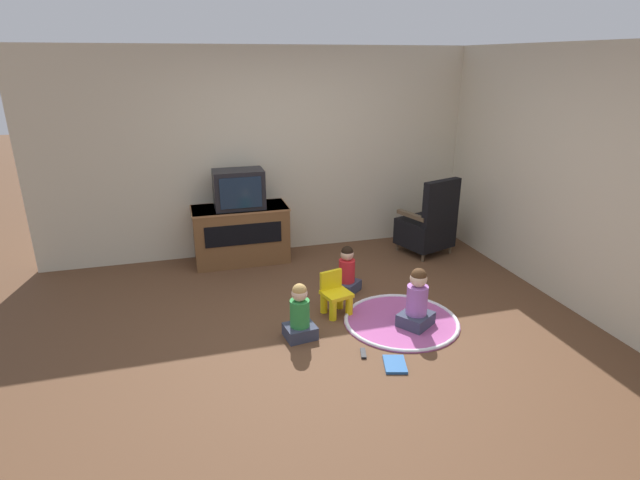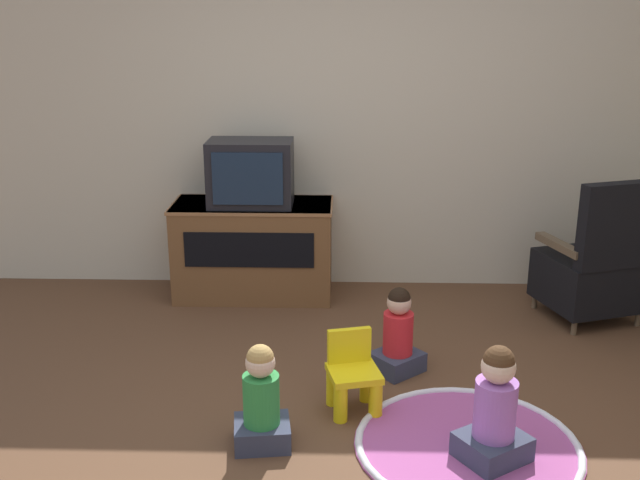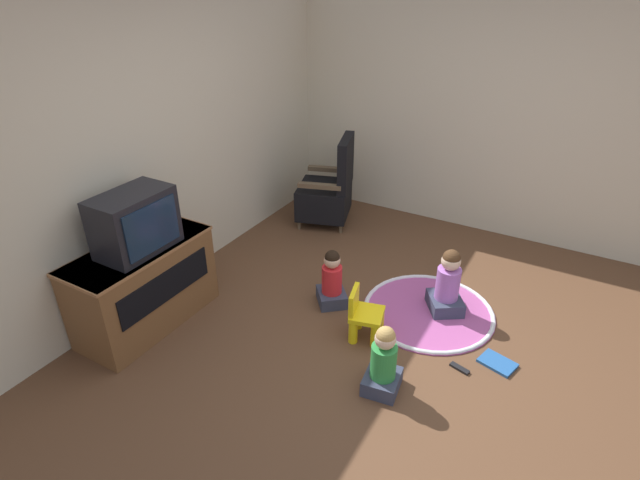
# 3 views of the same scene
# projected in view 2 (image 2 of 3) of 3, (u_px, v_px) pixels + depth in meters

# --- Properties ---
(ground_plane) EXTENTS (30.00, 30.00, 0.00)m
(ground_plane) POSITION_uv_depth(u_px,v_px,m) (332.00, 436.00, 3.77)
(ground_plane) COLOR brown
(wall_back) EXTENTS (5.56, 0.12, 2.56)m
(wall_back) POSITION_uv_depth(u_px,v_px,m) (307.00, 117.00, 5.53)
(wall_back) COLOR beige
(wall_back) RESTS_ON ground_plane
(tv_cabinet) EXTENTS (1.16, 0.53, 0.70)m
(tv_cabinet) POSITION_uv_depth(u_px,v_px,m) (254.00, 248.00, 5.49)
(tv_cabinet) COLOR brown
(tv_cabinet) RESTS_ON ground_plane
(television) EXTENTS (0.59, 0.37, 0.47)m
(television) POSITION_uv_depth(u_px,v_px,m) (251.00, 173.00, 5.28)
(television) COLOR black
(television) RESTS_ON tv_cabinet
(black_armchair) EXTENTS (0.73, 0.72, 1.01)m
(black_armchair) POSITION_uv_depth(u_px,v_px,m) (594.00, 268.00, 5.05)
(black_armchair) COLOR brown
(black_armchair) RESTS_ON ground_plane
(yellow_kid_chair) EXTENTS (0.32, 0.31, 0.43)m
(yellow_kid_chair) POSITION_uv_depth(u_px,v_px,m) (353.00, 378.00, 3.97)
(yellow_kid_chair) COLOR yellow
(yellow_kid_chair) RESTS_ON ground_plane
(play_mat) EXTENTS (1.12, 1.12, 0.04)m
(play_mat) POSITION_uv_depth(u_px,v_px,m) (468.00, 445.00, 3.68)
(play_mat) COLOR #A54C8C
(play_mat) RESTS_ON ground_plane
(child_watching_left) EXTENTS (0.30, 0.27, 0.54)m
(child_watching_left) POSITION_uv_depth(u_px,v_px,m) (261.00, 402.00, 3.63)
(child_watching_left) COLOR #33384C
(child_watching_left) RESTS_ON ground_plane
(child_watching_center) EXTENTS (0.36, 0.35, 0.53)m
(child_watching_center) POSITION_uv_depth(u_px,v_px,m) (398.00, 336.00, 4.37)
(child_watching_center) COLOR #33384C
(child_watching_center) RESTS_ON ground_plane
(child_watching_right) EXTENTS (0.40, 0.39, 0.60)m
(child_watching_right) POSITION_uv_depth(u_px,v_px,m) (495.00, 412.00, 3.50)
(child_watching_right) COLOR #33384C
(child_watching_right) RESTS_ON ground_plane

